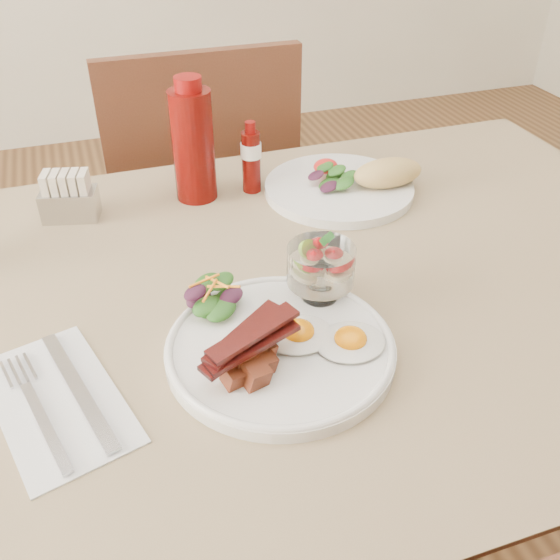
{
  "coord_description": "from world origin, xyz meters",
  "views": [
    {
      "loc": [
        -0.25,
        -0.67,
        1.27
      ],
      "look_at": [
        -0.04,
        -0.08,
        0.82
      ],
      "focal_mm": 40.0,
      "sensor_mm": 36.0,
      "label": 1
    }
  ],
  "objects_px": {
    "main_plate": "(280,349)",
    "hot_sauce_bottle": "(251,158)",
    "table": "(292,330)",
    "fruit_cup": "(321,266)",
    "ketchup_bottle": "(193,144)",
    "sugar_caddy": "(69,198)",
    "second_plate": "(350,183)",
    "chair_far": "(200,208)"
  },
  "relations": [
    {
      "from": "main_plate",
      "to": "ketchup_bottle",
      "type": "xyz_separation_m",
      "value": [
        -0.01,
        0.43,
        0.09
      ]
    },
    {
      "from": "second_plate",
      "to": "sugar_caddy",
      "type": "distance_m",
      "value": 0.48
    },
    {
      "from": "table",
      "to": "main_plate",
      "type": "relative_size",
      "value": 4.75
    },
    {
      "from": "second_plate",
      "to": "hot_sauce_bottle",
      "type": "distance_m",
      "value": 0.18
    },
    {
      "from": "fruit_cup",
      "to": "hot_sauce_bottle",
      "type": "height_order",
      "value": "hot_sauce_bottle"
    },
    {
      "from": "second_plate",
      "to": "sugar_caddy",
      "type": "relative_size",
      "value": 2.81
    },
    {
      "from": "chair_far",
      "to": "second_plate",
      "type": "distance_m",
      "value": 0.54
    },
    {
      "from": "ketchup_bottle",
      "to": "hot_sauce_bottle",
      "type": "distance_m",
      "value": 0.1
    },
    {
      "from": "table",
      "to": "sugar_caddy",
      "type": "bearing_deg",
      "value": 134.23
    },
    {
      "from": "hot_sauce_bottle",
      "to": "sugar_caddy",
      "type": "xyz_separation_m",
      "value": [
        -0.31,
        0.0,
        -0.03
      ]
    },
    {
      "from": "table",
      "to": "second_plate",
      "type": "relative_size",
      "value": 4.8
    },
    {
      "from": "main_plate",
      "to": "ketchup_bottle",
      "type": "distance_m",
      "value": 0.44
    },
    {
      "from": "main_plate",
      "to": "hot_sauce_bottle",
      "type": "height_order",
      "value": "hot_sauce_bottle"
    },
    {
      "from": "table",
      "to": "sugar_caddy",
      "type": "height_order",
      "value": "sugar_caddy"
    },
    {
      "from": "fruit_cup",
      "to": "hot_sauce_bottle",
      "type": "distance_m",
      "value": 0.35
    },
    {
      "from": "main_plate",
      "to": "sugar_caddy",
      "type": "height_order",
      "value": "sugar_caddy"
    },
    {
      "from": "fruit_cup",
      "to": "ketchup_bottle",
      "type": "bearing_deg",
      "value": 103.54
    },
    {
      "from": "hot_sauce_bottle",
      "to": "fruit_cup",
      "type": "bearing_deg",
      "value": -91.78
    },
    {
      "from": "sugar_caddy",
      "to": "second_plate",
      "type": "bearing_deg",
      "value": 6.46
    },
    {
      "from": "ketchup_bottle",
      "to": "sugar_caddy",
      "type": "bearing_deg",
      "value": -178.06
    },
    {
      "from": "main_plate",
      "to": "hot_sauce_bottle",
      "type": "relative_size",
      "value": 2.2
    },
    {
      "from": "fruit_cup",
      "to": "sugar_caddy",
      "type": "xyz_separation_m",
      "value": [
        -0.3,
        0.35,
        -0.03
      ]
    },
    {
      "from": "hot_sauce_bottle",
      "to": "second_plate",
      "type": "bearing_deg",
      "value": -21.51
    },
    {
      "from": "sugar_caddy",
      "to": "table",
      "type": "bearing_deg",
      "value": -31.46
    },
    {
      "from": "chair_far",
      "to": "ketchup_bottle",
      "type": "relative_size",
      "value": 4.42
    },
    {
      "from": "fruit_cup",
      "to": "ketchup_bottle",
      "type": "xyz_separation_m",
      "value": [
        -0.09,
        0.36,
        0.03
      ]
    },
    {
      "from": "main_plate",
      "to": "sugar_caddy",
      "type": "distance_m",
      "value": 0.48
    },
    {
      "from": "second_plate",
      "to": "table",
      "type": "bearing_deg",
      "value": -129.94
    },
    {
      "from": "table",
      "to": "hot_sauce_bottle",
      "type": "height_order",
      "value": "hot_sauce_bottle"
    },
    {
      "from": "table",
      "to": "sugar_caddy",
      "type": "relative_size",
      "value": 13.5
    },
    {
      "from": "fruit_cup",
      "to": "second_plate",
      "type": "bearing_deg",
      "value": 58.96
    },
    {
      "from": "fruit_cup",
      "to": "sugar_caddy",
      "type": "bearing_deg",
      "value": 130.28
    },
    {
      "from": "second_plate",
      "to": "main_plate",
      "type": "bearing_deg",
      "value": -125.0
    },
    {
      "from": "chair_far",
      "to": "ketchup_bottle",
      "type": "height_order",
      "value": "ketchup_bottle"
    },
    {
      "from": "main_plate",
      "to": "fruit_cup",
      "type": "distance_m",
      "value": 0.12
    },
    {
      "from": "table",
      "to": "hot_sauce_bottle",
      "type": "relative_size",
      "value": 10.44
    },
    {
      "from": "chair_far",
      "to": "sugar_caddy",
      "type": "relative_size",
      "value": 9.44
    },
    {
      "from": "main_plate",
      "to": "table",
      "type": "bearing_deg",
      "value": 64.69
    },
    {
      "from": "fruit_cup",
      "to": "ketchup_bottle",
      "type": "distance_m",
      "value": 0.37
    },
    {
      "from": "ketchup_bottle",
      "to": "second_plate",
      "type": "bearing_deg",
      "value": -15.55
    },
    {
      "from": "chair_far",
      "to": "ketchup_bottle",
      "type": "distance_m",
      "value": 0.49
    },
    {
      "from": "chair_far",
      "to": "ketchup_bottle",
      "type": "xyz_separation_m",
      "value": [
        -0.07,
        -0.37,
        0.33
      ]
    }
  ]
}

